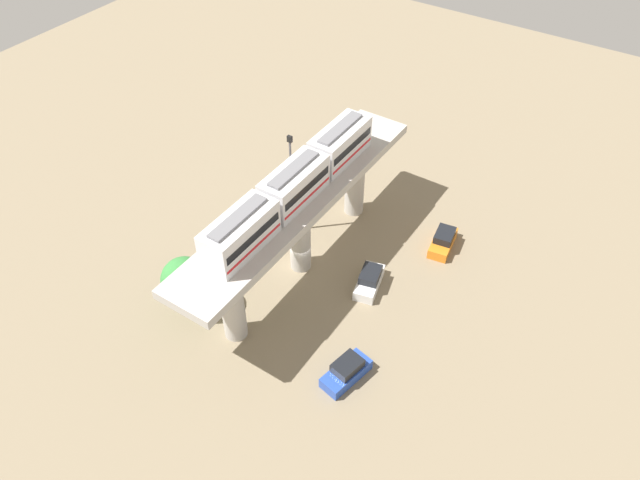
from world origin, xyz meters
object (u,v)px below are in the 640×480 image
object	(u,v)px
parked_car_blue	(346,371)
tree_near_viaduct	(185,280)
train	(294,185)
parked_car_orange	(443,241)
parked_car_white	(369,280)
signal_post	(291,181)

from	to	relation	value
parked_car_blue	tree_near_viaduct	distance (m)	15.09
train	tree_near_viaduct	bearing A→B (deg)	-118.19
parked_car_blue	parked_car_orange	xyz separation A→B (m)	(-0.05, 17.51, 0.00)
parked_car_white	signal_post	world-z (taller)	signal_post
parked_car_blue	tree_near_viaduct	size ratio (longest dim) A/B	0.78
parked_car_white	parked_car_orange	xyz separation A→B (m)	(3.27, 8.23, 0.00)
tree_near_viaduct	signal_post	xyz separation A→B (m)	(1.43, 13.20, 2.21)
tree_near_viaduct	signal_post	size ratio (longest dim) A/B	0.53
train	tree_near_viaduct	distance (m)	11.89
train	parked_car_blue	world-z (taller)	train
parked_car_white	signal_post	xyz separation A→B (m)	(-9.94, 2.35, 5.24)
parked_car_white	signal_post	bearing A→B (deg)	152.55
parked_car_white	parked_car_orange	world-z (taller)	same
parked_car_blue	signal_post	xyz separation A→B (m)	(-13.27, 11.62, 5.24)
parked_car_orange	signal_post	xyz separation A→B (m)	(-13.22, -5.88, 5.24)
parked_car_orange	parked_car_blue	bearing A→B (deg)	-98.99
train	tree_near_viaduct	size ratio (longest dim) A/B	3.57
parked_car_white	tree_near_viaduct	bearing A→B (deg)	-150.51
train	parked_car_orange	bearing A→B (deg)	45.72
tree_near_viaduct	parked_car_orange	bearing A→B (deg)	52.49
parked_car_orange	tree_near_viaduct	bearing A→B (deg)	-136.67
parked_car_white	train	bearing A→B (deg)	-178.50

